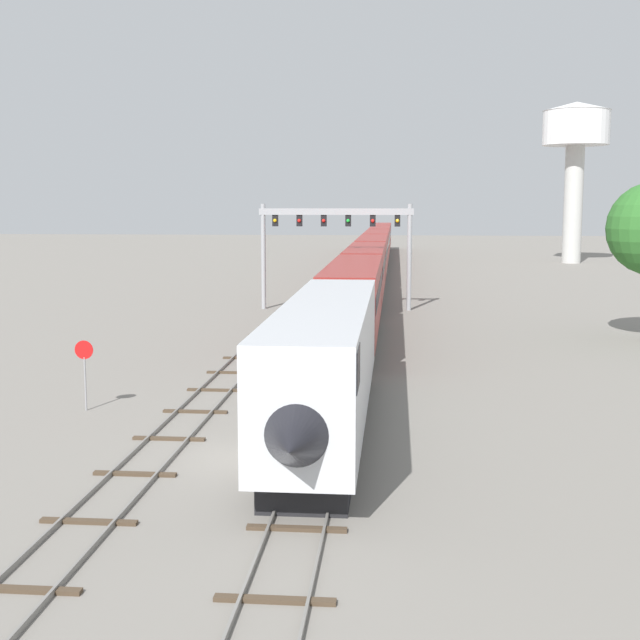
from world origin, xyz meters
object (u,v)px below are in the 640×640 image
Objects in this scene: water_tower at (576,139)px; passenger_train at (373,258)px; signal_gantry at (336,232)px; stop_sign at (85,365)px.

passenger_train is at bearing -129.87° from water_tower.
signal_gantry is 35.23m from stop_sign.
signal_gantry is 4.20× the size of stop_sign.
signal_gantry is at bearing -95.43° from passenger_train.
passenger_train is 6.31× the size of water_tower.
stop_sign is at bearing -99.82° from passenger_train.
passenger_train is at bearing 80.18° from stop_sign.
stop_sign is (-37.06, -90.16, -15.35)m from water_tower.
stop_sign is (-10.00, -57.76, -0.74)m from passenger_train.
stop_sign is at bearing -102.80° from signal_gantry.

